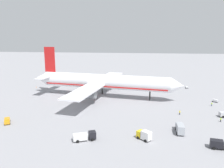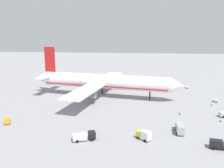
{
  "view_description": "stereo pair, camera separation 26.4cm",
  "coord_description": "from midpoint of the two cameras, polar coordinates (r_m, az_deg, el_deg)",
  "views": [
    {
      "loc": [
        18.05,
        -113.29,
        30.9
      ],
      "look_at": [
        3.5,
        1.96,
        6.37
      ],
      "focal_mm": 37.08,
      "sensor_mm": 36.0,
      "label": 1
    },
    {
      "loc": [
        18.31,
        -113.26,
        30.9
      ],
      "look_at": [
        3.5,
        1.96,
        6.37
      ],
      "focal_mm": 37.08,
      "sensor_mm": 36.0,
      "label": 2
    }
  ],
  "objects": [
    {
      "name": "baggage_cart_0",
      "position": [
        144.42,
        17.89,
        -0.75
      ],
      "size": [
        1.64,
        3.18,
        1.19
      ],
      "color": "#595B60",
      "rests_on": "ground"
    },
    {
      "name": "ground_plane",
      "position": [
        118.81,
        -1.86,
        -3.16
      ],
      "size": [
        600.0,
        600.0,
        0.0
      ],
      "primitive_type": "plane",
      "color": "gray"
    },
    {
      "name": "traffic_cone_1",
      "position": [
        162.37,
        -4.81,
        1.01
      ],
      "size": [
        0.36,
        0.36,
        0.55
      ],
      "primitive_type": "cone",
      "color": "orange",
      "rests_on": "ground"
    },
    {
      "name": "traffic_cone_2",
      "position": [
        156.71,
        14.81,
        0.25
      ],
      "size": [
        0.36,
        0.36,
        0.55
      ],
      "primitive_type": "cone",
      "color": "orange",
      "rests_on": "ground"
    },
    {
      "name": "ground_worker_3",
      "position": [
        93.7,
        25.17,
        -7.96
      ],
      "size": [
        0.4,
        0.4,
        1.68
      ],
      "color": "black",
      "rests_on": "ground"
    },
    {
      "name": "airliner",
      "position": [
        117.33,
        -2.45,
        0.58
      ],
      "size": [
        78.62,
        67.93,
        24.92
      ],
      "color": "white",
      "rests_on": "ground"
    },
    {
      "name": "service_truck_2",
      "position": [
        72.38,
        25.03,
        -13.29
      ],
      "size": [
        5.63,
        3.07,
        2.52
      ],
      "color": "black",
      "rests_on": "ground"
    },
    {
      "name": "service_van",
      "position": [
        91.75,
        -24.53,
        -8.2
      ],
      "size": [
        3.85,
        4.78,
        1.97
      ],
      "color": "orange",
      "rests_on": "ground"
    },
    {
      "name": "baggage_cart_1",
      "position": [
        119.54,
        24.07,
        -3.75
      ],
      "size": [
        2.75,
        2.53,
        1.35
      ],
      "color": "#595B60",
      "rests_on": "ground"
    },
    {
      "name": "ground_worker_0",
      "position": [
        112.42,
        23.33,
        -4.59
      ],
      "size": [
        0.51,
        0.51,
        1.66
      ],
      "color": "navy",
      "rests_on": "ground"
    },
    {
      "name": "service_truck_0",
      "position": [
        78.81,
        16.33,
        -10.37
      ],
      "size": [
        2.55,
        6.92,
        3.1
      ],
      "color": "#999EA5",
      "rests_on": "ground"
    },
    {
      "name": "traffic_cone_0",
      "position": [
        146.82,
        -18.22,
        -0.72
      ],
      "size": [
        0.36,
        0.36,
        0.55
      ],
      "primitive_type": "cone",
      "color": "orange",
      "rests_on": "ground"
    },
    {
      "name": "service_truck_5",
      "position": [
        71.67,
        7.9,
        -12.34
      ],
      "size": [
        4.82,
        4.55,
        2.97
      ],
      "color": "yellow",
      "rests_on": "ground"
    },
    {
      "name": "ground_worker_1",
      "position": [
        96.21,
        16.3,
        -6.75
      ],
      "size": [
        0.45,
        0.45,
        1.75
      ],
      "color": "black",
      "rests_on": "ground"
    },
    {
      "name": "service_truck_4",
      "position": [
        71.24,
        -6.86,
        -12.65
      ],
      "size": [
        7.09,
        4.59,
        2.6
      ],
      "color": "black",
      "rests_on": "ground"
    }
  ]
}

